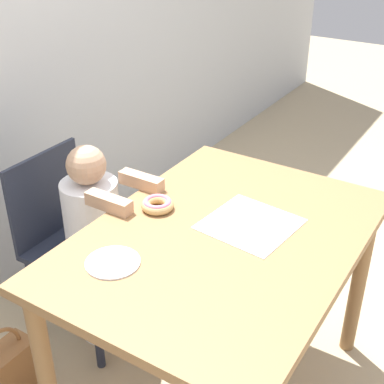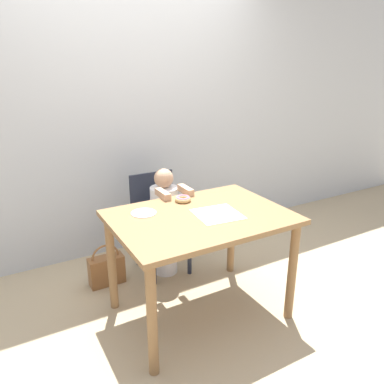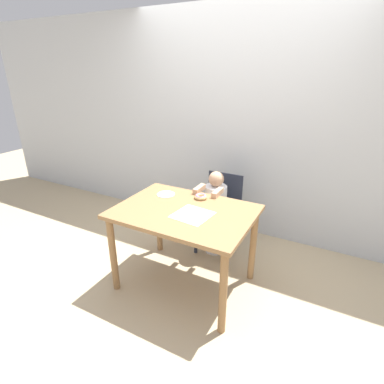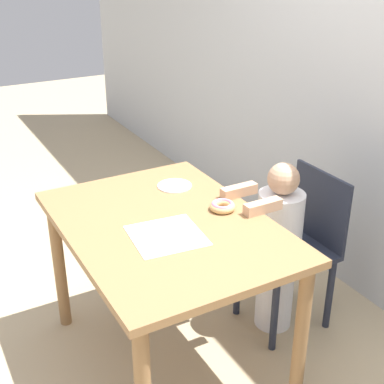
{
  "view_description": "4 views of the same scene",
  "coord_description": "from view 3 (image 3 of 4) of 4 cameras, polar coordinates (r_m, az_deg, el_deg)",
  "views": [
    {
      "loc": [
        -1.3,
        -0.7,
        1.75
      ],
      "look_at": [
        0.01,
        0.13,
        0.88
      ],
      "focal_mm": 50.0,
      "sensor_mm": 36.0,
      "label": 1
    },
    {
      "loc": [
        -1.17,
        -1.96,
        1.72
      ],
      "look_at": [
        0.01,
        0.13,
        0.88
      ],
      "focal_mm": 35.0,
      "sensor_mm": 36.0,
      "label": 2
    },
    {
      "loc": [
        1.12,
        -1.97,
        1.88
      ],
      "look_at": [
        0.01,
        0.13,
        0.88
      ],
      "focal_mm": 28.0,
      "sensor_mm": 36.0,
      "label": 3
    },
    {
      "loc": [
        1.82,
        -0.89,
        1.86
      ],
      "look_at": [
        0.01,
        0.13,
        0.88
      ],
      "focal_mm": 50.0,
      "sensor_mm": 36.0,
      "label": 4
    }
  ],
  "objects": [
    {
      "name": "ground_plane",
      "position": [
        2.94,
        -1.32,
        -16.82
      ],
      "size": [
        12.0,
        12.0,
        0.0
      ],
      "primitive_type": "plane",
      "color": "tan"
    },
    {
      "name": "donut",
      "position": [
        2.74,
        1.68,
        -0.88
      ],
      "size": [
        0.12,
        0.12,
        0.04
      ],
      "color": "#DBB270",
      "rests_on": "dining_table"
    },
    {
      "name": "child_figure",
      "position": [
        3.14,
        4.4,
        -4.03
      ],
      "size": [
        0.24,
        0.39,
        0.92
      ],
      "color": "white",
      "rests_on": "ground_plane"
    },
    {
      "name": "handbag",
      "position": [
        3.56,
        -2.61,
        -6.68
      ],
      "size": [
        0.28,
        0.12,
        0.35
      ],
      "color": "brown",
      "rests_on": "ground_plane"
    },
    {
      "name": "wall_back",
      "position": [
        3.46,
        8.78,
        12.07
      ],
      "size": [
        8.0,
        0.05,
        2.5
      ],
      "color": "silver",
      "rests_on": "ground_plane"
    },
    {
      "name": "plate",
      "position": [
        2.84,
        -5.0,
        -0.43
      ],
      "size": [
        0.17,
        0.17,
        0.01
      ],
      "color": "white",
      "rests_on": "dining_table"
    },
    {
      "name": "dining_table",
      "position": [
        2.58,
        -1.45,
        -5.58
      ],
      "size": [
        1.16,
        0.83,
        0.76
      ],
      "color": "olive",
      "rests_on": "ground_plane"
    },
    {
      "name": "napkin",
      "position": [
        2.45,
        0.08,
        -4.36
      ],
      "size": [
        0.32,
        0.32,
        0.0
      ],
      "color": "white",
      "rests_on": "dining_table"
    },
    {
      "name": "chair",
      "position": [
        3.25,
        5.23,
        -3.63
      ],
      "size": [
        0.39,
        0.42,
        0.83
      ],
      "color": "#232838",
      "rests_on": "ground_plane"
    }
  ]
}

